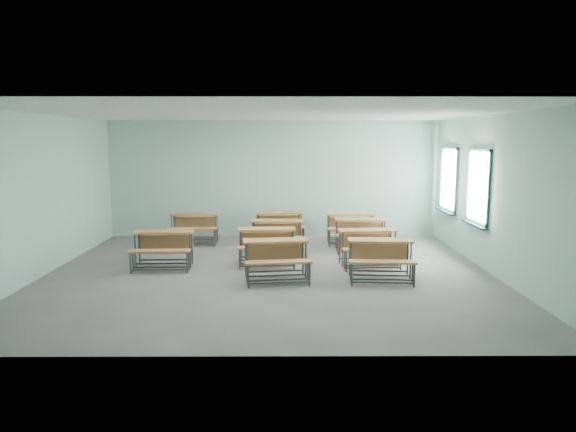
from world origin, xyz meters
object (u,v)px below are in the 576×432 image
at_px(desk_unit_r0c1, 276,254).
at_px(desk_unit_r1c0, 163,243).
at_px(desk_unit_r0c2, 381,253).
at_px(desk_unit_r1c1, 267,241).
at_px(desk_unit_r3c2, 351,224).
at_px(desk_unit_r2c1, 277,231).
at_px(desk_unit_r3c1, 280,222).
at_px(desk_unit_r3c0, 194,223).
at_px(desk_unit_r2c2, 361,230).
at_px(desk_unit_r1c2, 368,242).

bearing_deg(desk_unit_r0c1, desk_unit_r1c0, 150.47).
height_order(desk_unit_r0c2, desk_unit_r1c1, same).
distance_m(desk_unit_r1c0, desk_unit_r3c2, 4.98).
xyz_separation_m(desk_unit_r0c1, desk_unit_r2c1, (-0.03, 2.39, 0.00)).
bearing_deg(desk_unit_r1c1, desk_unit_r3c1, 81.68).
distance_m(desk_unit_r1c1, desk_unit_r3c0, 3.02).
bearing_deg(desk_unit_r3c2, desk_unit_r0c2, -86.89).
bearing_deg(desk_unit_r0c2, desk_unit_r2c2, 93.97).
xyz_separation_m(desk_unit_r0c1, desk_unit_r0c2, (2.01, 0.01, 0.00)).
distance_m(desk_unit_r1c2, desk_unit_r3c2, 2.40).
relative_size(desk_unit_r0c2, desk_unit_r3c0, 1.03).
xyz_separation_m(desk_unit_r1c0, desk_unit_r3c0, (0.21, 2.58, 0.00)).
bearing_deg(desk_unit_r3c1, desk_unit_r3c2, -15.56).
relative_size(desk_unit_r1c0, desk_unit_r3c2, 1.01).
distance_m(desk_unit_r1c0, desk_unit_r2c1, 2.77).
distance_m(desk_unit_r1c0, desk_unit_r1c2, 4.37).
height_order(desk_unit_r2c1, desk_unit_r3c2, same).
distance_m(desk_unit_r0c2, desk_unit_r3c1, 4.26).
bearing_deg(desk_unit_r2c1, desk_unit_r0c1, -87.36).
bearing_deg(desk_unit_r0c1, desk_unit_r3c2, 54.27).
xyz_separation_m(desk_unit_r2c2, desk_unit_r3c0, (-4.21, 0.94, 0.00)).
relative_size(desk_unit_r1c0, desk_unit_r1c2, 0.98).
height_order(desk_unit_r0c1, desk_unit_r2c1, same).
bearing_deg(desk_unit_r2c2, desk_unit_r3c0, 168.72).
relative_size(desk_unit_r1c2, desk_unit_r2c1, 1.03).
height_order(desk_unit_r1c0, desk_unit_r3c1, same).
relative_size(desk_unit_r2c1, desk_unit_r3c1, 0.95).
height_order(desk_unit_r0c1, desk_unit_r1c2, same).
distance_m(desk_unit_r1c1, desk_unit_r3c1, 2.51).
bearing_deg(desk_unit_r0c1, desk_unit_r1c1, 92.51).
bearing_deg(desk_unit_r3c2, desk_unit_r3c1, 173.11).
xyz_separation_m(desk_unit_r1c1, desk_unit_r3c0, (-1.98, 2.28, 0.00)).
xyz_separation_m(desk_unit_r0c2, desk_unit_r2c1, (-2.04, 2.38, 0.00)).
bearing_deg(desk_unit_r2c1, desk_unit_r2c2, 8.16).
bearing_deg(desk_unit_r0c2, desk_unit_r3c1, 121.72).
xyz_separation_m(desk_unit_r2c2, desk_unit_r3c1, (-1.98, 1.16, 0.00)).
distance_m(desk_unit_r0c1, desk_unit_r1c0, 2.60).
bearing_deg(desk_unit_r1c0, desk_unit_r2c2, 18.11).
bearing_deg(desk_unit_r3c0, desk_unit_r0c2, -41.44).
bearing_deg(desk_unit_r2c1, desk_unit_r1c0, -147.31).
relative_size(desk_unit_r0c1, desk_unit_r3c0, 1.06).
bearing_deg(desk_unit_r0c2, desk_unit_r1c1, 154.37).
height_order(desk_unit_r1c1, desk_unit_r2c2, same).
bearing_deg(desk_unit_r1c0, desk_unit_r0c2, -14.54).
distance_m(desk_unit_r0c1, desk_unit_r1c2, 2.25).
bearing_deg(desk_unit_r2c1, desk_unit_r0c2, -47.43).
bearing_deg(desk_unit_r1c0, desk_unit_r3c2, 28.43).
height_order(desk_unit_r0c2, desk_unit_r1c2, same).
bearing_deg(desk_unit_r1c1, desk_unit_r1c0, -174.72).
distance_m(desk_unit_r0c1, desk_unit_r3c2, 3.98).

